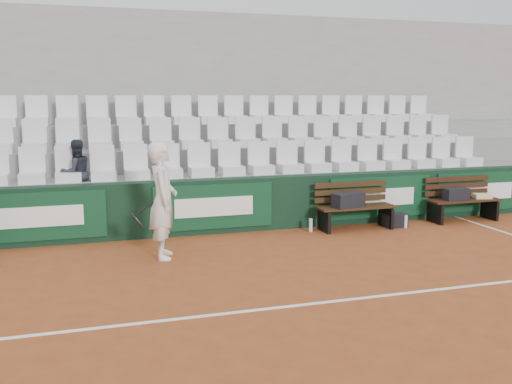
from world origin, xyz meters
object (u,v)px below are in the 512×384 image
bench_left (356,218)px  bench_right (463,210)px  sports_bag_left (348,200)px  water_bottle_near (311,225)px  water_bottle_far (406,221)px  sports_bag_ground (395,220)px  sports_bag_right (456,194)px  spectator_c (75,148)px  tennis_player (163,200)px

bench_left → bench_right: same height
bench_left → sports_bag_left: size_ratio=2.43×
bench_left → bench_right: bearing=0.9°
water_bottle_near → water_bottle_far: 1.89m
sports_bag_left → water_bottle_far: size_ratio=2.46×
sports_bag_ground → water_bottle_near: (-1.72, 0.11, -0.01)m
bench_right → sports_bag_right: sports_bag_right is taller
sports_bag_left → sports_bag_ground: size_ratio=1.44×
sports_bag_right → spectator_c: bearing=171.8°
bench_right → water_bottle_far: (-1.45, -0.21, -0.10)m
bench_right → sports_bag_ground: 1.61m
sports_bag_right → spectator_c: (-7.25, 1.04, 1.03)m
sports_bag_left → spectator_c: size_ratio=0.52×
sports_bag_ground → water_bottle_far: sports_bag_ground is taller
sports_bag_right → tennis_player: bearing=-171.6°
water_bottle_near → tennis_player: (-2.86, -0.93, 0.78)m
bench_left → tennis_player: size_ratio=0.82×
bench_left → water_bottle_near: (-0.90, 0.05, -0.10)m
sports_bag_right → sports_bag_ground: size_ratio=1.17×
sports_bag_left → tennis_player: 3.68m
water_bottle_far → spectator_c: size_ratio=0.21×
sports_bag_ground → spectator_c: (-5.85, 1.10, 1.47)m
tennis_player → sports_bag_left: bearing=13.1°
bench_right → tennis_player: tennis_player is taller
water_bottle_far → sports_bag_left: bearing=173.5°
sports_bag_left → water_bottle_far: (1.16, -0.13, -0.46)m
bench_right → tennis_player: bearing=-171.6°
water_bottle_near → water_bottle_far: size_ratio=1.00×
tennis_player → spectator_c: (-1.27, 1.92, 0.69)m
sports_bag_ground → water_bottle_far: bearing=-37.4°
water_bottle_far → sports_bag_right: bearing=8.3°
spectator_c → water_bottle_far: bearing=146.9°
water_bottle_near → bench_right: bearing=-0.3°
water_bottle_far → tennis_player: bearing=-171.6°
bench_left → sports_bag_ground: size_ratio=3.49×
sports_bag_left → sports_bag_ground: bearing=-0.7°
sports_bag_ground → water_bottle_near: size_ratio=1.72×
bench_right → sports_bag_right: (-0.21, -0.03, 0.34)m
sports_bag_right → tennis_player: 6.05m
sports_bag_left → water_bottle_far: 1.26m
sports_bag_left → tennis_player: tennis_player is taller
sports_bag_left → sports_bag_right: size_ratio=1.23×
sports_bag_ground → sports_bag_right: bearing=2.5°
water_bottle_near → water_bottle_far: water_bottle_far is taller
water_bottle_far → spectator_c: 6.30m
bench_right → sports_bag_left: 2.63m
bench_left → water_bottle_far: size_ratio=5.96×
sports_bag_right → spectator_c: size_ratio=0.42×
bench_right → water_bottle_far: size_ratio=5.96×
sports_bag_ground → water_bottle_far: size_ratio=1.71×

